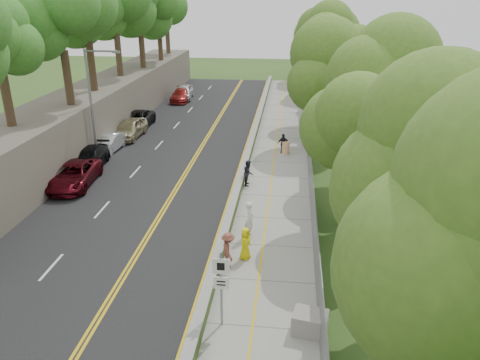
{
  "coord_description": "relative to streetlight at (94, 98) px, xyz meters",
  "views": [
    {
      "loc": [
        3.3,
        -17.01,
        11.67
      ],
      "look_at": [
        0.5,
        8.0,
        1.4
      ],
      "focal_mm": 35.0,
      "sensor_mm": 36.0,
      "label": 1
    }
  ],
  "objects": [
    {
      "name": "concrete_block",
      "position": [
        14.76,
        -17.08,
        -4.18
      ],
      "size": [
        1.39,
        1.15,
        0.82
      ],
      "primitive_type": "cube",
      "rotation": [
        0.0,
        0.0,
        -0.2
      ],
      "color": "gray",
      "rests_on": "sidewalk"
    },
    {
      "name": "ground",
      "position": [
        10.46,
        -14.0,
        -4.64
      ],
      "size": [
        140.0,
        140.0,
        0.0
      ],
      "primitive_type": "plane",
      "color": "#33511E",
      "rests_on": "ground"
    },
    {
      "name": "person_far",
      "position": [
        13.26,
        3.09,
        -3.82
      ],
      "size": [
        0.95,
        0.54,
        1.53
      ],
      "primitive_type": "imported",
      "rotation": [
        0.0,
        0.0,
        3.33
      ],
      "color": "black",
      "rests_on": "sidewalk"
    },
    {
      "name": "trees_fenceside",
      "position": [
        17.46,
        1.0,
        2.36
      ],
      "size": [
        7.0,
        66.0,
        14.0
      ],
      "primitive_type": null,
      "color": "#547F29",
      "rests_on": "ground"
    },
    {
      "name": "car_6",
      "position": [
        -0.14,
        8.86,
        -3.87
      ],
      "size": [
        2.5,
        5.26,
        1.45
      ],
      "primitive_type": "imported",
      "rotation": [
        0.0,
        0.0,
        0.02
      ],
      "color": "black",
      "rests_on": "road"
    },
    {
      "name": "car_8",
      "position": [
        1.46,
        21.18,
        -3.81
      ],
      "size": [
        2.3,
        4.8,
        1.58
      ],
      "primitive_type": "imported",
      "rotation": [
        0.0,
        0.0,
        0.1
      ],
      "color": "silver",
      "rests_on": "road"
    },
    {
      "name": "car_3",
      "position": [
        -0.14,
        -1.62,
        -3.9
      ],
      "size": [
        2.37,
        4.97,
        1.4
      ],
      "primitive_type": "imported",
      "rotation": [
        0.0,
        0.0,
        0.09
      ],
      "color": "black",
      "rests_on": "road"
    },
    {
      "name": "car_7",
      "position": [
        1.39,
        19.95,
        -3.93
      ],
      "size": [
        2.13,
        4.74,
        1.35
      ],
      "primitive_type": "imported",
      "rotation": [
        0.0,
        0.0,
        0.05
      ],
      "color": "maroon",
      "rests_on": "road"
    },
    {
      "name": "sidewalk",
      "position": [
        13.01,
        1.0,
        -4.61
      ],
      "size": [
        4.2,
        66.0,
        0.05
      ],
      "primitive_type": "cube",
      "color": "gray",
      "rests_on": "ground"
    },
    {
      "name": "painter_0",
      "position": [
        11.91,
        -12.27,
        -3.81
      ],
      "size": [
        0.74,
        0.89,
        1.57
      ],
      "primitive_type": "imported",
      "rotation": [
        0.0,
        0.0,
        1.21
      ],
      "color": "yellow",
      "rests_on": "sidewalk"
    },
    {
      "name": "signpost",
      "position": [
        11.51,
        -17.02,
        -2.68
      ],
      "size": [
        0.62,
        0.09,
        3.1
      ],
      "color": "gray",
      "rests_on": "sidewalk"
    },
    {
      "name": "painter_3",
      "position": [
        11.21,
        -13.0,
        -3.76
      ],
      "size": [
        0.95,
        1.22,
        1.66
      ],
      "primitive_type": "imported",
      "rotation": [
        0.0,
        0.0,
        1.92
      ],
      "color": "brown",
      "rests_on": "sidewalk"
    },
    {
      "name": "chainlink_fence",
      "position": [
        15.11,
        1.0,
        -3.64
      ],
      "size": [
        0.04,
        66.0,
        2.0
      ],
      "primitive_type": "cube",
      "color": "slate",
      "rests_on": "ground"
    },
    {
      "name": "road",
      "position": [
        5.06,
        1.0,
        -4.62
      ],
      "size": [
        11.2,
        66.0,
        0.04
      ],
      "primitive_type": "cube",
      "color": "black",
      "rests_on": "ground"
    },
    {
      "name": "painter_1",
      "position": [
        11.91,
        -10.15,
        -3.64
      ],
      "size": [
        0.59,
        0.77,
        1.9
      ],
      "primitive_type": "imported",
      "rotation": [
        0.0,
        0.0,
        1.78
      ],
      "color": "white",
      "rests_on": "sidewalk"
    },
    {
      "name": "rock_embankment",
      "position": [
        -3.04,
        1.0,
        -2.64
      ],
      "size": [
        5.0,
        66.0,
        4.0
      ],
      "primitive_type": "cube",
      "color": "#595147",
      "rests_on": "ground"
    },
    {
      "name": "trees_embankment",
      "position": [
        -2.54,
        1.0,
        5.86
      ],
      "size": [
        6.4,
        66.0,
        13.0
      ],
      "primitive_type": null,
      "color": "#41872B",
      "rests_on": "rock_embankment"
    },
    {
      "name": "car_4",
      "position": [
        0.3,
        5.83,
        -3.8
      ],
      "size": [
        2.05,
        4.73,
        1.59
      ],
      "primitive_type": "imported",
      "rotation": [
        0.0,
        0.0,
        -0.04
      ],
      "color": "tan",
      "rests_on": "road"
    },
    {
      "name": "streetlight",
      "position": [
        0.0,
        0.0,
        0.0
      ],
      "size": [
        2.52,
        0.22,
        8.0
      ],
      "color": "gray",
      "rests_on": "ground"
    },
    {
      "name": "jersey_barrier",
      "position": [
        10.71,
        1.0,
        -4.34
      ],
      "size": [
        0.42,
        66.0,
        0.6
      ],
      "primitive_type": "cube",
      "color": "#86CE32",
      "rests_on": "ground"
    },
    {
      "name": "car_5",
      "position": [
        -0.14,
        2.11,
        -3.93
      ],
      "size": [
        1.66,
        4.14,
        1.34
      ],
      "primitive_type": "imported",
      "rotation": [
        0.0,
        0.0,
        -0.06
      ],
      "color": "silver",
      "rests_on": "road"
    },
    {
      "name": "painter_2",
      "position": [
        11.21,
        -3.43,
        -3.77
      ],
      "size": [
        0.65,
        0.82,
        1.64
      ],
      "primitive_type": "imported",
      "rotation": [
        0.0,
        0.0,
        1.6
      ],
      "color": "#222128",
      "rests_on": "sidewalk"
    },
    {
      "name": "car_2",
      "position": [
        0.2,
        -4.77,
        -3.88
      ],
      "size": [
        2.83,
        5.39,
        1.45
      ],
      "primitive_type": "imported",
      "rotation": [
        0.0,
        0.0,
        0.08
      ],
      "color": "#510A14",
      "rests_on": "road"
    },
    {
      "name": "construction_barrel",
      "position": [
        13.46,
        2.96,
        -4.11
      ],
      "size": [
        0.58,
        0.58,
        0.96
      ],
      "primitive_type": "cylinder",
      "color": "orange",
      "rests_on": "sidewalk"
    }
  ]
}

